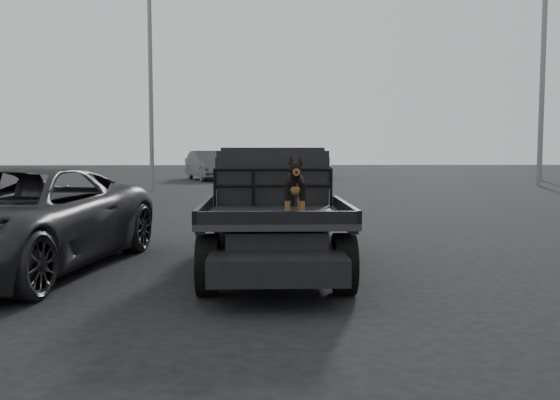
{
  "coord_description": "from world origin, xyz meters",
  "views": [
    {
      "loc": [
        -0.71,
        -7.45,
        1.79
      ],
      "look_at": [
        -0.49,
        -0.48,
        1.21
      ],
      "focal_mm": 40.0,
      "sensor_mm": 36.0,
      "label": 1
    }
  ],
  "objects_px": {
    "flatbed_ute": "(273,238)",
    "floodlight_far": "(545,42)",
    "floodlight_mid": "(543,40)",
    "distant_car_a": "(209,165)",
    "floodlight_near": "(150,17)",
    "distant_car_b": "(311,166)",
    "parked_suv": "(14,220)",
    "dog": "(294,188)"
  },
  "relations": [
    {
      "from": "flatbed_ute",
      "to": "parked_suv",
      "type": "height_order",
      "value": "parked_suv"
    },
    {
      "from": "dog",
      "to": "floodlight_mid",
      "type": "height_order",
      "value": "floodlight_mid"
    },
    {
      "from": "flatbed_ute",
      "to": "floodlight_far",
      "type": "distance_m",
      "value": 30.56
    },
    {
      "from": "distant_car_b",
      "to": "floodlight_mid",
      "type": "bearing_deg",
      "value": -32.88
    },
    {
      "from": "floodlight_near",
      "to": "floodlight_mid",
      "type": "xyz_separation_m",
      "value": [
        17.93,
        3.39,
        -0.27
      ]
    },
    {
      "from": "dog",
      "to": "floodlight_near",
      "type": "bearing_deg",
      "value": 105.04
    },
    {
      "from": "dog",
      "to": "parked_suv",
      "type": "relative_size",
      "value": 0.13
    },
    {
      "from": "distant_car_a",
      "to": "floodlight_mid",
      "type": "height_order",
      "value": "floodlight_mid"
    },
    {
      "from": "dog",
      "to": "floodlight_far",
      "type": "xyz_separation_m",
      "value": [
        15.29,
        26.75,
        6.37
      ]
    },
    {
      "from": "distant_car_a",
      "to": "floodlight_near",
      "type": "relative_size",
      "value": 0.38
    },
    {
      "from": "parked_suv",
      "to": "floodlight_near",
      "type": "height_order",
      "value": "floodlight_near"
    },
    {
      "from": "flatbed_ute",
      "to": "parked_suv",
      "type": "bearing_deg",
      "value": -176.94
    },
    {
      "from": "floodlight_mid",
      "to": "floodlight_far",
      "type": "relative_size",
      "value": 0.89
    },
    {
      "from": "floodlight_mid",
      "to": "floodlight_far",
      "type": "height_order",
      "value": "floodlight_far"
    },
    {
      "from": "flatbed_ute",
      "to": "parked_suv",
      "type": "distance_m",
      "value": 3.75
    },
    {
      "from": "floodlight_far",
      "to": "distant_car_a",
      "type": "bearing_deg",
      "value": 177.11
    },
    {
      "from": "flatbed_ute",
      "to": "dog",
      "type": "relative_size",
      "value": 7.3
    },
    {
      "from": "floodlight_near",
      "to": "distant_car_b",
      "type": "bearing_deg",
      "value": 54.25
    },
    {
      "from": "parked_suv",
      "to": "floodlight_near",
      "type": "bearing_deg",
      "value": 102.25
    },
    {
      "from": "parked_suv",
      "to": "floodlight_near",
      "type": "relative_size",
      "value": 0.42
    },
    {
      "from": "distant_car_b",
      "to": "floodlight_far",
      "type": "height_order",
      "value": "floodlight_far"
    },
    {
      "from": "floodlight_mid",
      "to": "distant_car_a",
      "type": "bearing_deg",
      "value": 160.26
    },
    {
      "from": "flatbed_ute",
      "to": "distant_car_b",
      "type": "xyz_separation_m",
      "value": [
        2.77,
        27.44,
        0.3
      ]
    },
    {
      "from": "floodlight_far",
      "to": "floodlight_mid",
      "type": "bearing_deg",
      "value": -115.31
    },
    {
      "from": "flatbed_ute",
      "to": "floodlight_near",
      "type": "height_order",
      "value": "floodlight_near"
    },
    {
      "from": "parked_suv",
      "to": "distant_car_b",
      "type": "bearing_deg",
      "value": 85.7
    },
    {
      "from": "parked_suv",
      "to": "floodlight_far",
      "type": "xyz_separation_m",
      "value": [
        19.26,
        25.52,
        6.9
      ]
    },
    {
      "from": "distant_car_a",
      "to": "dog",
      "type": "bearing_deg",
      "value": -102.59
    },
    {
      "from": "dog",
      "to": "floodlight_far",
      "type": "relative_size",
      "value": 0.05
    },
    {
      "from": "flatbed_ute",
      "to": "floodlight_far",
      "type": "relative_size",
      "value": 0.38
    },
    {
      "from": "floodlight_near",
      "to": "distant_car_a",
      "type": "bearing_deg",
      "value": 79.93
    },
    {
      "from": "flatbed_ute",
      "to": "floodlight_mid",
      "type": "bearing_deg",
      "value": 57.1
    },
    {
      "from": "distant_car_a",
      "to": "floodlight_near",
      "type": "bearing_deg",
      "value": -119.49
    },
    {
      "from": "dog",
      "to": "floodlight_mid",
      "type": "bearing_deg",
      "value": 59.29
    },
    {
      "from": "dog",
      "to": "floodlight_near",
      "type": "relative_size",
      "value": 0.06
    },
    {
      "from": "distant_car_a",
      "to": "distant_car_b",
      "type": "bearing_deg",
      "value": -8.03
    },
    {
      "from": "flatbed_ute",
      "to": "dog",
      "type": "xyz_separation_m",
      "value": [
        0.23,
        -1.43,
        0.83
      ]
    },
    {
      "from": "parked_suv",
      "to": "distant_car_a",
      "type": "bearing_deg",
      "value": 97.55
    },
    {
      "from": "distant_car_b",
      "to": "floodlight_mid",
      "type": "relative_size",
      "value": 0.42
    },
    {
      "from": "distant_car_a",
      "to": "floodlight_near",
      "type": "height_order",
      "value": "floodlight_near"
    },
    {
      "from": "dog",
      "to": "floodlight_mid",
      "type": "relative_size",
      "value": 0.06
    },
    {
      "from": "floodlight_near",
      "to": "floodlight_mid",
      "type": "relative_size",
      "value": 1.04
    }
  ]
}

